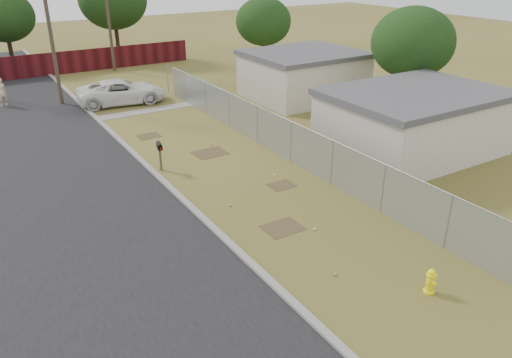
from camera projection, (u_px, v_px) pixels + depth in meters
ground at (234, 175)px, 22.44m from camera, size 120.00×120.00×0.00m
street at (41, 149)px, 25.42m from camera, size 15.10×60.00×0.12m
chainlink_fence at (279, 139)px, 24.39m from camera, size 0.10×27.06×2.02m
privacy_fence at (7, 69)px, 38.52m from camera, size 30.00×0.12×1.80m
utility_poles at (41, 22)px, 34.70m from camera, size 12.60×8.24×9.00m
houses at (353, 96)px, 28.84m from camera, size 9.30×17.24×3.10m
horizon_trees at (95, 15)px, 39.11m from camera, size 33.32×31.94×7.78m
fire_hydrant at (431, 281)px, 14.61m from camera, size 0.38×0.38×0.84m
mailbox at (160, 148)px, 22.52m from camera, size 0.31×0.59×1.36m
pickup_truck at (121, 92)px, 32.66m from camera, size 5.93×3.33×1.57m
pedestrian at (1, 92)px, 32.06m from camera, size 0.77×0.63×1.84m
scattered_litter at (266, 198)px, 20.31m from camera, size 3.25×12.38×0.07m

